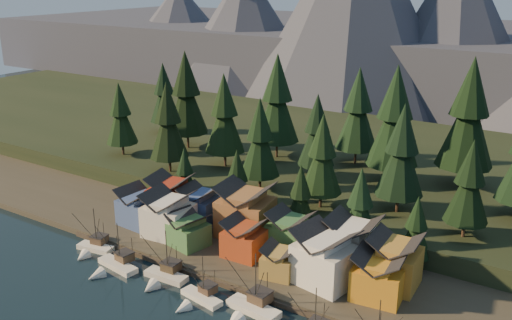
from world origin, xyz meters
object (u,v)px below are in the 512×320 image
Objects in this scene: boat_4 at (249,303)px; house_front_1 at (168,213)px; boat_2 at (162,271)px; house_back_0 at (171,195)px; house_front_0 at (140,206)px; house_back_1 at (200,204)px; boat_0 at (92,243)px; boat_1 at (113,261)px; boat_3 at (197,294)px.

boat_4 is 1.18× the size of house_front_1.
boat_2 is 20.91m from boat_4.
house_front_1 is 10.35m from house_back_0.
boat_2 is 1.07× the size of house_front_1.
house_front_1 is at bearing -0.46° from house_front_0.
boat_4 reaches higher than house_back_1.
house_front_0 is 9.68m from house_front_1.
house_front_1 is 0.95× the size of house_back_0.
boat_2 reaches higher than boat_0.
house_front_0 is at bearing 76.89° from boat_0.
house_back_0 is at bearing 69.72° from boat_0.
boat_1 is 0.88× the size of boat_4.
boat_2 is at bearing -64.53° from house_back_0.
house_front_1 is at bearing 151.55° from boat_3.
boat_2 reaches higher than boat_3.
house_back_1 is (-8.59, 23.08, 4.04)m from boat_2.
boat_3 is 35.61m from house_front_0.
house_back_0 is at bearing 154.43° from boat_4.
boat_1 is 22.06m from boat_3.
house_back_0 reaches higher than house_front_1.
house_back_0 is at bearing 70.44° from house_front_0.
house_back_0 is at bearing 147.70° from boat_3.
boat_1 is 17.22m from house_front_1.
house_back_0 is (-5.46, 24.65, 4.96)m from boat_1.
house_front_0 reaches higher than boat_0.
house_front_1 reaches higher than boat_3.
house_front_1 reaches higher than boat_2.
boat_2 is (11.51, 2.23, 0.21)m from boat_1.
house_back_0 is (-16.98, 22.42, 4.75)m from boat_2.
boat_4 is 37.94m from house_back_1.
boat_1 is at bearing -98.46° from house_front_1.
boat_4 is 1.39× the size of house_back_1.
house_back_1 is at bearing 136.65° from boat_3.
house_front_0 is 14.13m from house_back_1.
house_back_1 reaches higher than boat_3.
boat_4 is (10.36, 1.84, 0.64)m from boat_3.
house_back_1 is at bearing 107.89° from boat_2.
house_front_0 reaches higher than boat_1.
boat_0 is 0.97× the size of boat_1.
boat_1 is at bearing -101.57° from house_back_1.
boat_1 is 1.22× the size of house_back_1.
house_front_0 is (-30.77, 17.37, 4.36)m from boat_3.
boat_0 is 25.75m from house_back_1.
house_front_0 is at bearing 140.79° from boat_2.
boat_1 is 0.99× the size of house_back_0.
house_front_1 is (-10.60, 14.27, 4.64)m from boat_2.
boat_1 is 11.73m from boat_2.
boat_3 is 0.79× the size of boat_4.
boat_3 is at bearing -14.84° from boat_2.
boat_0 is 1.14× the size of house_front_0.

